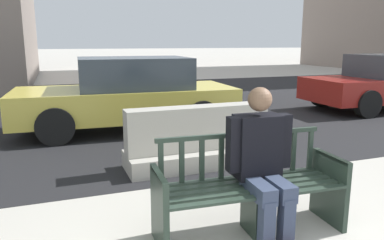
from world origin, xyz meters
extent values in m
cube|color=black|center=(0.00, 8.70, 0.00)|extent=(120.00, 12.00, 0.01)
cube|color=#28382D|center=(-0.41, 1.42, 0.33)|extent=(0.08, 0.51, 0.66)
cube|color=#28382D|center=(1.23, 1.32, 0.33)|extent=(0.08, 0.51, 0.66)
cube|color=#28382D|center=(0.41, 1.37, 0.22)|extent=(0.06, 0.33, 0.45)
cube|color=#28382D|center=(0.40, 1.14, 0.45)|extent=(1.60, 0.16, 0.02)
cube|color=#28382D|center=(0.40, 1.25, 0.45)|extent=(1.60, 0.16, 0.02)
cube|color=#28382D|center=(0.41, 1.37, 0.45)|extent=(1.60, 0.16, 0.02)
cube|color=#28382D|center=(0.42, 1.48, 0.45)|extent=(1.60, 0.16, 0.02)
cube|color=#28382D|center=(0.42, 1.60, 0.45)|extent=(1.60, 0.16, 0.02)
cube|color=#28382D|center=(0.42, 1.61, 0.86)|extent=(1.60, 0.13, 0.04)
cube|color=#28382D|center=(-0.33, 1.65, 0.65)|extent=(0.05, 0.03, 0.38)
cube|color=#28382D|center=(-0.14, 1.64, 0.65)|extent=(0.05, 0.03, 0.38)
cube|color=#28382D|center=(0.05, 1.63, 0.65)|extent=(0.05, 0.03, 0.38)
cube|color=#28382D|center=(0.24, 1.62, 0.65)|extent=(0.05, 0.03, 0.38)
cube|color=#28382D|center=(0.42, 1.61, 0.65)|extent=(0.05, 0.03, 0.38)
cube|color=#28382D|center=(0.61, 1.60, 0.65)|extent=(0.05, 0.03, 0.38)
cube|color=#28382D|center=(0.80, 1.59, 0.65)|extent=(0.05, 0.03, 0.38)
cube|color=#28382D|center=(0.98, 1.58, 0.65)|extent=(0.05, 0.03, 0.38)
cube|color=#28382D|center=(1.17, 1.57, 0.65)|extent=(0.05, 0.03, 0.38)
cube|color=#28382D|center=(-0.41, 1.40, 0.65)|extent=(0.08, 0.46, 0.03)
cube|color=#28382D|center=(1.23, 1.30, 0.65)|extent=(0.08, 0.46, 0.03)
cube|color=black|center=(0.50, 1.43, 0.79)|extent=(0.41, 0.26, 0.56)
sphere|color=brown|center=(0.50, 1.41, 1.21)|extent=(0.21, 0.21, 0.21)
cube|color=#333D56|center=(0.39, 1.22, 0.48)|extent=(0.16, 0.45, 0.14)
cube|color=#333D56|center=(0.57, 1.21, 0.48)|extent=(0.16, 0.45, 0.14)
cube|color=#333D56|center=(0.38, 1.05, 0.23)|extent=(0.12, 0.12, 0.45)
cube|color=#333D56|center=(0.56, 1.04, 0.23)|extent=(0.12, 0.12, 0.45)
cube|color=black|center=(0.25, 1.42, 0.83)|extent=(0.10, 0.12, 0.48)
cube|color=black|center=(0.74, 1.39, 0.83)|extent=(0.10, 0.12, 0.48)
cube|color=#ADA89E|center=(0.66, 3.30, 0.12)|extent=(2.01, 0.70, 0.24)
cube|color=#ADA89E|center=(0.66, 3.30, 0.54)|extent=(2.00, 0.32, 0.60)
cube|color=#DBC64C|center=(0.14, 5.85, 0.54)|extent=(4.23, 1.96, 0.56)
cube|color=#38424C|center=(0.30, 5.84, 1.11)|extent=(2.14, 1.64, 0.58)
cylinder|color=black|center=(-1.19, 5.10, 0.32)|extent=(0.65, 0.25, 0.64)
cylinder|color=black|center=(-1.10, 6.74, 0.32)|extent=(0.65, 0.25, 0.64)
cylinder|color=black|center=(1.38, 4.96, 0.32)|extent=(0.65, 0.25, 0.64)
cylinder|color=black|center=(1.46, 6.60, 0.32)|extent=(0.65, 0.25, 0.64)
cube|color=maroon|center=(6.72, 5.87, 0.54)|extent=(4.05, 1.82, 0.56)
cylinder|color=black|center=(5.46, 5.10, 0.32)|extent=(0.65, 0.24, 0.64)
cylinder|color=black|center=(5.51, 6.71, 0.32)|extent=(0.65, 0.24, 0.64)
camera|label=1|loc=(-1.14, -1.36, 1.69)|focal=35.00mm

